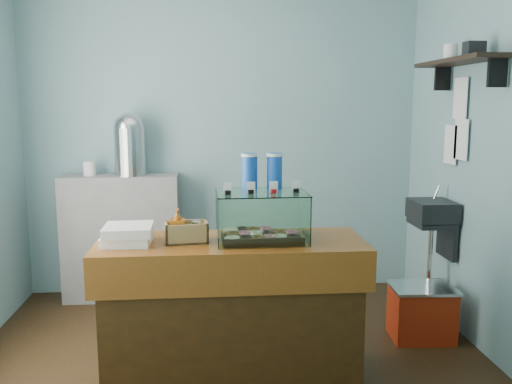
{
  "coord_description": "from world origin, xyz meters",
  "views": [
    {
      "loc": [
        -0.12,
        -3.4,
        1.71
      ],
      "look_at": [
        0.16,
        -0.15,
        1.18
      ],
      "focal_mm": 38.0,
      "sensor_mm": 36.0,
      "label": 1
    }
  ],
  "objects": [
    {
      "name": "ground",
      "position": [
        0.0,
        0.0,
        0.0
      ],
      "size": [
        3.5,
        3.5,
        0.0
      ],
      "primitive_type": "plane",
      "color": "black",
      "rests_on": "ground"
    },
    {
      "name": "pastry_boxes",
      "position": [
        -0.6,
        -0.27,
        0.96
      ],
      "size": [
        0.29,
        0.29,
        0.11
      ],
      "rotation": [
        0.0,
        0.0,
        -0.03
      ],
      "color": "white",
      "rests_on": "counter"
    },
    {
      "name": "room_shell",
      "position": [
        0.03,
        0.01,
        1.71
      ],
      "size": [
        3.54,
        3.04,
        2.82
      ],
      "color": "#76A2AD",
      "rests_on": "ground"
    },
    {
      "name": "coffee_urn",
      "position": [
        -0.8,
        1.31,
        1.38
      ],
      "size": [
        0.29,
        0.29,
        0.54
      ],
      "color": "silver",
      "rests_on": "back_shelf"
    },
    {
      "name": "condiment_crate",
      "position": [
        -0.28,
        -0.26,
        0.97
      ],
      "size": [
        0.27,
        0.18,
        0.2
      ],
      "rotation": [
        0.0,
        0.0,
        0.12
      ],
      "color": "tan",
      "rests_on": "counter"
    },
    {
      "name": "counter",
      "position": [
        0.0,
        -0.25,
        0.46
      ],
      "size": [
        1.6,
        0.6,
        0.9
      ],
      "color": "#43250D",
      "rests_on": "ground"
    },
    {
      "name": "display_case",
      "position": [
        0.18,
        -0.22,
        1.06
      ],
      "size": [
        0.54,
        0.4,
        0.51
      ],
      "rotation": [
        0.0,
        0.0,
        0.02
      ],
      "color": "#32180F",
      "rests_on": "counter"
    },
    {
      "name": "back_shelf",
      "position": [
        -0.9,
        1.32,
        0.55
      ],
      "size": [
        1.0,
        0.32,
        1.1
      ],
      "primitive_type": "cube",
      "color": "gray",
      "rests_on": "ground"
    },
    {
      "name": "red_cooler",
      "position": [
        1.41,
        0.25,
        0.2
      ],
      "size": [
        0.47,
        0.37,
        0.4
      ],
      "rotation": [
        0.0,
        0.0,
        -0.06
      ],
      "color": "#AB250D",
      "rests_on": "ground"
    }
  ]
}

